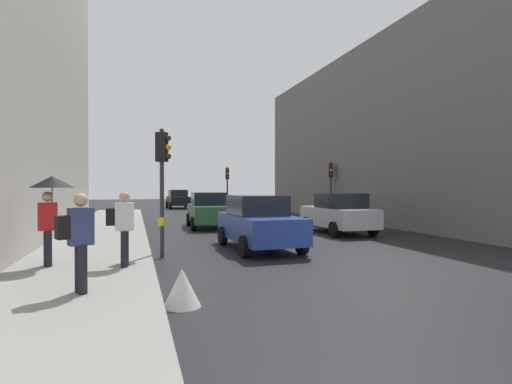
{
  "coord_description": "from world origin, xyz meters",
  "views": [
    {
      "loc": [
        -6.23,
        -8.81,
        2.04
      ],
      "look_at": [
        -0.62,
        9.74,
        1.79
      ],
      "focal_mm": 28.18,
      "sensor_mm": 36.0,
      "label": 1
    }
  ],
  "objects_px": {
    "traffic_light_near_right": "(163,169)",
    "pedestrian_with_black_backpack": "(123,224)",
    "pedestrian_with_umbrella": "(51,195)",
    "traffic_light_mid_street": "(331,180)",
    "car_dark_suv": "(178,199)",
    "car_blue_van": "(259,222)",
    "car_green_estate": "(209,210)",
    "pedestrian_with_grey_backpack": "(78,237)",
    "car_silver_hatchback": "(338,213)",
    "warning_sign_triangle": "(182,288)",
    "traffic_light_far_median": "(227,181)"
  },
  "relations": [
    {
      "from": "pedestrian_with_grey_backpack",
      "to": "car_green_estate",
      "type": "bearing_deg",
      "value": 69.88
    },
    {
      "from": "car_silver_hatchback",
      "to": "car_blue_van",
      "type": "relative_size",
      "value": 0.99
    },
    {
      "from": "car_green_estate",
      "to": "car_silver_hatchback",
      "type": "height_order",
      "value": "same"
    },
    {
      "from": "traffic_light_mid_street",
      "to": "car_dark_suv",
      "type": "bearing_deg",
      "value": 115.69
    },
    {
      "from": "traffic_light_near_right",
      "to": "traffic_light_far_median",
      "type": "xyz_separation_m",
      "value": [
        6.12,
        18.69,
        -0.08
      ]
    },
    {
      "from": "pedestrian_with_umbrella",
      "to": "warning_sign_triangle",
      "type": "relative_size",
      "value": 3.29
    },
    {
      "from": "traffic_light_mid_street",
      "to": "car_blue_van",
      "type": "bearing_deg",
      "value": -127.9
    },
    {
      "from": "car_dark_suv",
      "to": "pedestrian_with_umbrella",
      "type": "xyz_separation_m",
      "value": [
        -5.87,
        -28.2,
        0.96
      ]
    },
    {
      "from": "traffic_light_far_median",
      "to": "warning_sign_triangle",
      "type": "xyz_separation_m",
      "value": [
        -6.12,
        -23.59,
        -2.15
      ]
    },
    {
      "from": "traffic_light_near_right",
      "to": "car_green_estate",
      "type": "bearing_deg",
      "value": 71.26
    },
    {
      "from": "car_dark_suv",
      "to": "pedestrian_with_black_backpack",
      "type": "relative_size",
      "value": 2.41
    },
    {
      "from": "car_silver_hatchback",
      "to": "warning_sign_triangle",
      "type": "height_order",
      "value": "car_silver_hatchback"
    },
    {
      "from": "traffic_light_mid_street",
      "to": "pedestrian_with_umbrella",
      "type": "distance_m",
      "value": 18.22
    },
    {
      "from": "pedestrian_with_grey_backpack",
      "to": "traffic_light_near_right",
      "type": "bearing_deg",
      "value": 67.16
    },
    {
      "from": "traffic_light_mid_street",
      "to": "car_silver_hatchback",
      "type": "bearing_deg",
      "value": -114.8
    },
    {
      "from": "warning_sign_triangle",
      "to": "traffic_light_far_median",
      "type": "bearing_deg",
      "value": 75.45
    },
    {
      "from": "traffic_light_far_median",
      "to": "pedestrian_with_black_backpack",
      "type": "distance_m",
      "value": 21.78
    },
    {
      "from": "car_silver_hatchback",
      "to": "traffic_light_near_right",
      "type": "bearing_deg",
      "value": -152.41
    },
    {
      "from": "car_green_estate",
      "to": "pedestrian_with_umbrella",
      "type": "bearing_deg",
      "value": -119.98
    },
    {
      "from": "traffic_light_near_right",
      "to": "pedestrian_with_black_backpack",
      "type": "height_order",
      "value": "traffic_light_near_right"
    },
    {
      "from": "traffic_light_mid_street",
      "to": "car_green_estate",
      "type": "relative_size",
      "value": 0.84
    },
    {
      "from": "car_blue_van",
      "to": "pedestrian_with_grey_backpack",
      "type": "height_order",
      "value": "pedestrian_with_grey_backpack"
    },
    {
      "from": "traffic_light_near_right",
      "to": "car_silver_hatchback",
      "type": "relative_size",
      "value": 0.88
    },
    {
      "from": "car_dark_suv",
      "to": "pedestrian_with_grey_backpack",
      "type": "distance_m",
      "value": 31.45
    },
    {
      "from": "traffic_light_near_right",
      "to": "traffic_light_mid_street",
      "type": "relative_size",
      "value": 1.03
    },
    {
      "from": "car_silver_hatchback",
      "to": "warning_sign_triangle",
      "type": "bearing_deg",
      "value": -131.07
    },
    {
      "from": "traffic_light_far_median",
      "to": "car_green_estate",
      "type": "xyz_separation_m",
      "value": [
        -3.31,
        -10.41,
        -1.59
      ]
    },
    {
      "from": "car_green_estate",
      "to": "traffic_light_far_median",
      "type": "bearing_deg",
      "value": 72.35
    },
    {
      "from": "pedestrian_with_umbrella",
      "to": "warning_sign_triangle",
      "type": "height_order",
      "value": "pedestrian_with_umbrella"
    },
    {
      "from": "pedestrian_with_grey_backpack",
      "to": "pedestrian_with_black_backpack",
      "type": "height_order",
      "value": "same"
    },
    {
      "from": "car_blue_van",
      "to": "car_green_estate",
      "type": "bearing_deg",
      "value": 92.38
    },
    {
      "from": "traffic_light_far_median",
      "to": "car_green_estate",
      "type": "relative_size",
      "value": 0.84
    },
    {
      "from": "pedestrian_with_umbrella",
      "to": "car_blue_van",
      "type": "bearing_deg",
      "value": 19.15
    },
    {
      "from": "traffic_light_far_median",
      "to": "pedestrian_with_black_backpack",
      "type": "relative_size",
      "value": 2.02
    },
    {
      "from": "car_dark_suv",
      "to": "pedestrian_with_black_backpack",
      "type": "distance_m",
      "value": 29.11
    },
    {
      "from": "traffic_light_far_median",
      "to": "pedestrian_with_grey_backpack",
      "type": "height_order",
      "value": "traffic_light_far_median"
    },
    {
      "from": "car_silver_hatchback",
      "to": "pedestrian_with_black_backpack",
      "type": "xyz_separation_m",
      "value": [
        -8.88,
        -5.93,
        0.29
      ]
    },
    {
      "from": "pedestrian_with_grey_backpack",
      "to": "traffic_light_far_median",
      "type": "bearing_deg",
      "value": 71.0
    },
    {
      "from": "car_green_estate",
      "to": "car_dark_suv",
      "type": "relative_size",
      "value": 1.01
    },
    {
      "from": "traffic_light_mid_street",
      "to": "pedestrian_with_umbrella",
      "type": "height_order",
      "value": "traffic_light_mid_street"
    },
    {
      "from": "pedestrian_with_black_backpack",
      "to": "pedestrian_with_umbrella",
      "type": "bearing_deg",
      "value": 159.91
    },
    {
      "from": "traffic_light_far_median",
      "to": "warning_sign_triangle",
      "type": "distance_m",
      "value": 24.46
    },
    {
      "from": "traffic_light_mid_street",
      "to": "warning_sign_triangle",
      "type": "bearing_deg",
      "value": -124.84
    },
    {
      "from": "pedestrian_with_grey_backpack",
      "to": "car_silver_hatchback",
      "type": "bearing_deg",
      "value": 40.59
    },
    {
      "from": "traffic_light_mid_street",
      "to": "car_silver_hatchback",
      "type": "xyz_separation_m",
      "value": [
        -3.12,
        -6.75,
        -1.6
      ]
    },
    {
      "from": "car_dark_suv",
      "to": "pedestrian_with_black_backpack",
      "type": "bearing_deg",
      "value": -98.37
    },
    {
      "from": "pedestrian_with_black_backpack",
      "to": "car_blue_van",
      "type": "bearing_deg",
      "value": 32.12
    },
    {
      "from": "car_green_estate",
      "to": "pedestrian_with_umbrella",
      "type": "distance_m",
      "value": 11.03
    },
    {
      "from": "car_blue_van",
      "to": "warning_sign_triangle",
      "type": "height_order",
      "value": "car_blue_van"
    },
    {
      "from": "pedestrian_with_grey_backpack",
      "to": "warning_sign_triangle",
      "type": "relative_size",
      "value": 2.72
    }
  ]
}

